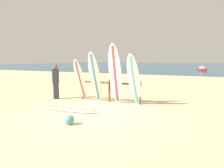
{
  "coord_description": "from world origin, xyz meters",
  "views": [
    {
      "loc": [
        3.31,
        -5.8,
        1.96
      ],
      "look_at": [
        -0.25,
        2.36,
        0.79
      ],
      "focal_mm": 30.4,
      "sensor_mm": 36.0,
      "label": 1
    }
  ],
  "objects_px": {
    "surfboard_leaning_center_left": "(115,74)",
    "surfboard_lying_on_sand": "(68,109)",
    "surfboard_leaning_far_left": "(81,80)",
    "surfboard_leaning_left": "(95,78)",
    "small_boat_offshore": "(202,69)",
    "surfboard_leaning_center": "(134,80)",
    "beachgoer_standing": "(56,80)",
    "surfboard_rack": "(109,87)",
    "beach_ball": "(69,120)"
  },
  "relations": [
    {
      "from": "surfboard_leaning_center_left",
      "to": "beach_ball",
      "type": "xyz_separation_m",
      "value": [
        -0.27,
        -2.94,
        -1.16
      ]
    },
    {
      "from": "surfboard_leaning_left",
      "to": "small_boat_offshore",
      "type": "relative_size",
      "value": 0.84
    },
    {
      "from": "surfboard_leaning_far_left",
      "to": "beach_ball",
      "type": "relative_size",
      "value": 6.7
    },
    {
      "from": "surfboard_leaning_center_left",
      "to": "beachgoer_standing",
      "type": "bearing_deg",
      "value": -177.68
    },
    {
      "from": "surfboard_lying_on_sand",
      "to": "small_boat_offshore",
      "type": "distance_m",
      "value": 30.5
    },
    {
      "from": "surfboard_leaning_center_left",
      "to": "surfboard_lying_on_sand",
      "type": "distance_m",
      "value": 2.43
    },
    {
      "from": "surfboard_leaning_far_left",
      "to": "beachgoer_standing",
      "type": "height_order",
      "value": "surfboard_leaning_far_left"
    },
    {
      "from": "surfboard_leaning_far_left",
      "to": "beach_ball",
      "type": "bearing_deg",
      "value": -63.14
    },
    {
      "from": "surfboard_leaning_left",
      "to": "surfboard_leaning_far_left",
      "type": "bearing_deg",
      "value": 176.93
    },
    {
      "from": "surfboard_leaning_center_left",
      "to": "surfboard_lying_on_sand",
      "type": "xyz_separation_m",
      "value": [
        -1.32,
        -1.59,
        -1.27
      ]
    },
    {
      "from": "surfboard_leaning_center",
      "to": "small_boat_offshore",
      "type": "height_order",
      "value": "surfboard_leaning_center"
    },
    {
      "from": "surfboard_leaning_far_left",
      "to": "beach_ball",
      "type": "xyz_separation_m",
      "value": [
        1.48,
        -2.93,
        -0.84
      ]
    },
    {
      "from": "surfboard_leaning_far_left",
      "to": "surfboard_leaning_left",
      "type": "xyz_separation_m",
      "value": [
        0.8,
        -0.04,
        0.16
      ]
    },
    {
      "from": "surfboard_rack",
      "to": "surfboard_leaning_center_left",
      "type": "relative_size",
      "value": 1.15
    },
    {
      "from": "surfboard_leaning_left",
      "to": "surfboard_lying_on_sand",
      "type": "relative_size",
      "value": 0.88
    },
    {
      "from": "surfboard_leaning_left",
      "to": "surfboard_lying_on_sand",
      "type": "height_order",
      "value": "surfboard_leaning_left"
    },
    {
      "from": "small_boat_offshore",
      "to": "surfboard_lying_on_sand",
      "type": "bearing_deg",
      "value": -100.52
    },
    {
      "from": "beachgoer_standing",
      "to": "small_boat_offshore",
      "type": "bearing_deg",
      "value": 75.53
    },
    {
      "from": "small_boat_offshore",
      "to": "surfboard_leaning_left",
      "type": "bearing_deg",
      "value": -100.37
    },
    {
      "from": "beachgoer_standing",
      "to": "small_boat_offshore",
      "type": "height_order",
      "value": "beachgoer_standing"
    },
    {
      "from": "surfboard_leaning_center",
      "to": "beachgoer_standing",
      "type": "relative_size",
      "value": 1.29
    },
    {
      "from": "surfboard_leaning_center_left",
      "to": "beachgoer_standing",
      "type": "xyz_separation_m",
      "value": [
        -3.11,
        -0.13,
        -0.37
      ]
    },
    {
      "from": "surfboard_rack",
      "to": "surfboard_leaning_far_left",
      "type": "xyz_separation_m",
      "value": [
        -1.3,
        -0.4,
        0.32
      ]
    },
    {
      "from": "surfboard_rack",
      "to": "beach_ball",
      "type": "xyz_separation_m",
      "value": [
        0.19,
        -3.33,
        -0.52
      ]
    },
    {
      "from": "beachgoer_standing",
      "to": "small_boat_offshore",
      "type": "distance_m",
      "value": 29.46
    },
    {
      "from": "surfboard_rack",
      "to": "surfboard_leaning_center",
      "type": "distance_m",
      "value": 1.39
    },
    {
      "from": "beach_ball",
      "to": "surfboard_leaning_center_left",
      "type": "bearing_deg",
      "value": 84.75
    },
    {
      "from": "surfboard_leaning_center",
      "to": "beach_ball",
      "type": "bearing_deg",
      "value": -110.04
    },
    {
      "from": "surfboard_leaning_center_left",
      "to": "beachgoer_standing",
      "type": "relative_size",
      "value": 1.54
    },
    {
      "from": "surfboard_leaning_left",
      "to": "beach_ball",
      "type": "relative_size",
      "value": 7.76
    },
    {
      "from": "surfboard_leaning_left",
      "to": "small_boat_offshore",
      "type": "bearing_deg",
      "value": 79.63
    },
    {
      "from": "surfboard_lying_on_sand",
      "to": "small_boat_offshore",
      "type": "bearing_deg",
      "value": 79.48
    },
    {
      "from": "surfboard_rack",
      "to": "beachgoer_standing",
      "type": "bearing_deg",
      "value": -169.0
    },
    {
      "from": "surfboard_rack",
      "to": "surfboard_lying_on_sand",
      "type": "height_order",
      "value": "surfboard_rack"
    },
    {
      "from": "surfboard_leaning_center_left",
      "to": "surfboard_leaning_center",
      "type": "relative_size",
      "value": 1.19
    },
    {
      "from": "surfboard_rack",
      "to": "surfboard_leaning_center_left",
      "type": "xyz_separation_m",
      "value": [
        0.46,
        -0.39,
        0.64
      ]
    },
    {
      "from": "surfboard_leaning_far_left",
      "to": "surfboard_lying_on_sand",
      "type": "height_order",
      "value": "surfboard_leaning_far_left"
    },
    {
      "from": "surfboard_leaning_center",
      "to": "beach_ball",
      "type": "relative_size",
      "value": 7.46
    },
    {
      "from": "small_boat_offshore",
      "to": "beach_ball",
      "type": "relative_size",
      "value": 9.2
    },
    {
      "from": "beachgoer_standing",
      "to": "surfboard_leaning_far_left",
      "type": "bearing_deg",
      "value": 4.84
    },
    {
      "from": "surfboard_leaning_far_left",
      "to": "surfboard_leaning_center_left",
      "type": "relative_size",
      "value": 0.75
    },
    {
      "from": "surfboard_leaning_center",
      "to": "surfboard_lying_on_sand",
      "type": "bearing_deg",
      "value": -142.4
    },
    {
      "from": "surfboard_leaning_center_left",
      "to": "beachgoer_standing",
      "type": "distance_m",
      "value": 3.14
    },
    {
      "from": "surfboard_leaning_center_left",
      "to": "surfboard_leaning_center",
      "type": "bearing_deg",
      "value": 3.85
    },
    {
      "from": "surfboard_leaning_center",
      "to": "beachgoer_standing",
      "type": "distance_m",
      "value": 3.94
    },
    {
      "from": "surfboard_leaning_center",
      "to": "beachgoer_standing",
      "type": "height_order",
      "value": "surfboard_leaning_center"
    },
    {
      "from": "surfboard_leaning_center",
      "to": "surfboard_lying_on_sand",
      "type": "relative_size",
      "value": 0.84
    },
    {
      "from": "small_boat_offshore",
      "to": "beach_ball",
      "type": "distance_m",
      "value": 31.66
    },
    {
      "from": "surfboard_leaning_left",
      "to": "beachgoer_standing",
      "type": "bearing_deg",
      "value": -178.08
    },
    {
      "from": "surfboard_leaning_center",
      "to": "small_boat_offshore",
      "type": "distance_m",
      "value": 28.56
    }
  ]
}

